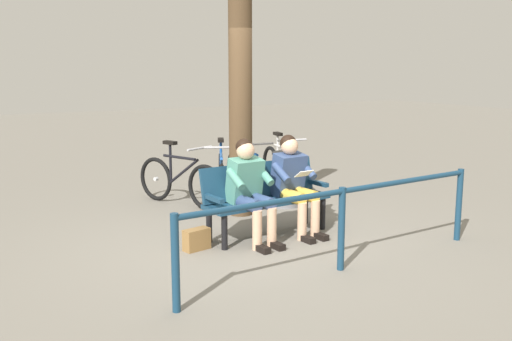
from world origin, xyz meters
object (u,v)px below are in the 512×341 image
(handbag, at_px, (197,239))
(bicycle_green, at_px, (248,174))
(person_reading, at_px, (294,180))
(bicycle_red, at_px, (180,181))
(bench, at_px, (264,193))
(person_companion, at_px, (250,186))
(bicycle_blue, at_px, (221,178))
(bicycle_orange, at_px, (282,169))
(litter_bin, at_px, (286,179))
(tree_trunk, at_px, (240,99))

(handbag, xyz_separation_m, bicycle_green, (-1.75, -2.06, 0.24))
(person_reading, distance_m, bicycle_red, 2.14)
(bench, relative_size, handbag, 5.46)
(person_companion, height_order, bicycle_blue, person_companion)
(person_companion, xyz_separation_m, bicycle_green, (-1.08, -2.08, -0.30))
(person_reading, relative_size, person_companion, 1.00)
(bench, height_order, bicycle_blue, bicycle_blue)
(bicycle_red, bearing_deg, bicycle_orange, 71.52)
(person_reading, bearing_deg, handbag, -3.69)
(bicycle_green, bearing_deg, litter_bin, 18.52)
(person_companion, xyz_separation_m, bicycle_red, (0.05, -2.06, -0.30))
(person_reading, distance_m, litter_bin, 1.40)
(person_companion, height_order, bicycle_green, person_companion)
(bench, height_order, bicycle_red, bicycle_red)
(tree_trunk, bearing_deg, person_reading, 97.25)
(person_reading, relative_size, bicycle_red, 0.77)
(person_reading, xyz_separation_m, tree_trunk, (0.14, -1.11, 0.91))
(handbag, bearing_deg, person_reading, -178.05)
(litter_bin, bearing_deg, person_reading, 61.93)
(bicycle_red, bearing_deg, bench, -12.72)
(bicycle_green, bearing_deg, tree_trunk, -28.39)
(bicycle_blue, height_order, bicycle_red, same)
(person_companion, relative_size, bicycle_red, 0.77)
(bicycle_orange, relative_size, bicycle_red, 1.07)
(person_companion, bearing_deg, bicycle_green, -123.19)
(bicycle_blue, xyz_separation_m, bicycle_red, (0.63, -0.08, 0.00))
(tree_trunk, xyz_separation_m, bicycle_red, (0.54, -0.89, -1.22))
(bicycle_blue, relative_size, bicycle_red, 0.99)
(handbag, height_order, bicycle_orange, bicycle_orange)
(bench, height_order, person_companion, person_companion)
(bicycle_green, height_order, bicycle_red, same)
(bicycle_blue, bearing_deg, bicycle_orange, 125.94)
(handbag, relative_size, bicycle_red, 0.19)
(bench, xyz_separation_m, handbag, (0.97, 0.18, -0.39))
(bench, xyz_separation_m, bicycle_green, (-0.78, -1.88, -0.15))
(person_reading, bearing_deg, bicycle_green, -108.14)
(handbag, relative_size, bicycle_blue, 0.19)
(tree_trunk, xyz_separation_m, litter_bin, (-0.79, -0.10, -1.18))
(bicycle_green, bearing_deg, person_reading, -7.77)
(tree_trunk, bearing_deg, bicycle_green, -123.11)
(bicycle_orange, xyz_separation_m, bicycle_green, (0.71, 0.14, 0.00))
(person_reading, distance_m, tree_trunk, 1.45)
(bicycle_orange, relative_size, bicycle_blue, 1.07)
(handbag, xyz_separation_m, tree_trunk, (-1.16, -1.16, 1.46))
(litter_bin, height_order, bicycle_blue, bicycle_blue)
(litter_bin, xyz_separation_m, bicycle_blue, (0.70, -0.71, -0.04))
(litter_bin, distance_m, bicycle_blue, 1.00)
(person_reading, distance_m, bicycle_green, 2.09)
(bicycle_green, xyz_separation_m, bicycle_blue, (0.50, 0.10, 0.00))
(person_reading, relative_size, litter_bin, 1.51)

